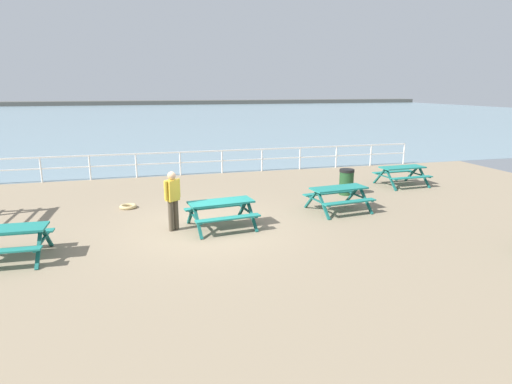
% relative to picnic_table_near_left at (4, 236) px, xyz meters
% --- Properties ---
extents(ground_plane, '(30.00, 24.00, 0.20)m').
position_rel_picnic_table_near_left_xyz_m(ground_plane, '(4.76, 1.12, -0.68)').
color(ground_plane, gray).
extents(sea_band, '(142.00, 90.00, 0.01)m').
position_rel_picnic_table_near_left_xyz_m(sea_band, '(4.76, 53.87, -0.58)').
color(sea_band, gray).
rests_on(sea_band, ground).
extents(distant_shoreline, '(142.00, 6.00, 1.80)m').
position_rel_picnic_table_near_left_xyz_m(distant_shoreline, '(4.76, 96.87, -0.58)').
color(distant_shoreline, '#4C4C47').
rests_on(distant_shoreline, ground).
extents(seaward_railing, '(23.07, 0.07, 1.08)m').
position_rel_picnic_table_near_left_xyz_m(seaward_railing, '(4.76, 8.87, 0.17)').
color(seaward_railing, white).
rests_on(seaward_railing, ground).
extents(picnic_table_near_left, '(1.85, 1.59, 0.80)m').
position_rel_picnic_table_near_left_xyz_m(picnic_table_near_left, '(0.00, 0.00, 0.00)').
color(picnic_table_near_left, '#1E7A70').
rests_on(picnic_table_near_left, ground).
extents(picnic_table_mid_centre, '(1.98, 1.74, 0.80)m').
position_rel_picnic_table_near_left_xyz_m(picnic_table_mid_centre, '(5.18, 1.05, 0.00)').
color(picnic_table_mid_centre, '#1E7A70').
rests_on(picnic_table_mid_centre, ground).
extents(picnic_table_far_left, '(1.97, 1.73, 0.80)m').
position_rel_picnic_table_near_left_xyz_m(picnic_table_far_left, '(9.12, 1.74, 0.00)').
color(picnic_table_far_left, '#1E7A70').
rests_on(picnic_table_far_left, ground).
extents(picnic_table_far_right, '(1.88, 1.63, 0.80)m').
position_rel_picnic_table_near_left_xyz_m(picnic_table_far_right, '(13.22, 4.44, 0.00)').
color(picnic_table_far_right, '#1E7A70').
rests_on(picnic_table_far_right, ground).
extents(visitor, '(0.45, 0.37, 1.66)m').
position_rel_picnic_table_near_left_xyz_m(visitor, '(3.86, 1.17, 0.36)').
color(visitor, '#4C4233').
rests_on(visitor, ground).
extents(litter_bin, '(0.55, 0.55, 0.95)m').
position_rel_picnic_table_near_left_xyz_m(litter_bin, '(10.37, 3.67, -0.10)').
color(litter_bin, '#1E4723').
rests_on(litter_bin, ground).
extents(rope_coil, '(0.55, 0.55, 0.11)m').
position_rel_picnic_table_near_left_xyz_m(rope_coil, '(2.58, 3.84, -0.53)').
color(rope_coil, tan).
rests_on(rope_coil, ground).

